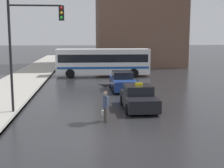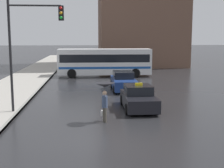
{
  "view_description": "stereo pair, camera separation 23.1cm",
  "coord_description": "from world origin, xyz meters",
  "px_view_note": "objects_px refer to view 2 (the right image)",
  "views": [
    {
      "loc": [
        -1.06,
        -12.33,
        4.33
      ],
      "look_at": [
        0.66,
        6.91,
        1.4
      ],
      "focal_mm": 50.0,
      "sensor_mm": 36.0,
      "label": 1
    },
    {
      "loc": [
        -0.83,
        -12.35,
        4.33
      ],
      "look_at": [
        0.66,
        6.91,
        1.4
      ],
      "focal_mm": 50.0,
      "sensor_mm": 36.0,
      "label": 2
    }
  ],
  "objects_px": {
    "taxi": "(138,98)",
    "traffic_light": "(30,37)",
    "sedan_red": "(123,81)",
    "city_bus": "(104,61)",
    "pedestrian_with_umbrella": "(105,91)"
  },
  "relations": [
    {
      "from": "pedestrian_with_umbrella",
      "to": "traffic_light",
      "type": "distance_m",
      "value": 5.26
    },
    {
      "from": "sedan_red",
      "to": "city_bus",
      "type": "bearing_deg",
      "value": -83.13
    },
    {
      "from": "sedan_red",
      "to": "traffic_light",
      "type": "relative_size",
      "value": 0.74
    },
    {
      "from": "sedan_red",
      "to": "traffic_light",
      "type": "distance_m",
      "value": 10.37
    },
    {
      "from": "city_bus",
      "to": "traffic_light",
      "type": "distance_m",
      "value": 17.48
    },
    {
      "from": "sedan_red",
      "to": "pedestrian_with_umbrella",
      "type": "xyz_separation_m",
      "value": [
        -2.06,
        -9.71,
        0.92
      ]
    },
    {
      "from": "taxi",
      "to": "sedan_red",
      "type": "height_order",
      "value": "taxi"
    },
    {
      "from": "sedan_red",
      "to": "traffic_light",
      "type": "height_order",
      "value": "traffic_light"
    },
    {
      "from": "city_bus",
      "to": "traffic_light",
      "type": "bearing_deg",
      "value": 163.68
    },
    {
      "from": "taxi",
      "to": "traffic_light",
      "type": "relative_size",
      "value": 0.66
    },
    {
      "from": "taxi",
      "to": "sedan_red",
      "type": "xyz_separation_m",
      "value": [
        -0.13,
        6.93,
        0.03
      ]
    },
    {
      "from": "taxi",
      "to": "sedan_red",
      "type": "relative_size",
      "value": 0.9
    },
    {
      "from": "sedan_red",
      "to": "city_bus",
      "type": "distance_m",
      "value": 9.08
    },
    {
      "from": "city_bus",
      "to": "pedestrian_with_umbrella",
      "type": "bearing_deg",
      "value": 177.38
    },
    {
      "from": "sedan_red",
      "to": "pedestrian_with_umbrella",
      "type": "height_order",
      "value": "pedestrian_with_umbrella"
    }
  ]
}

